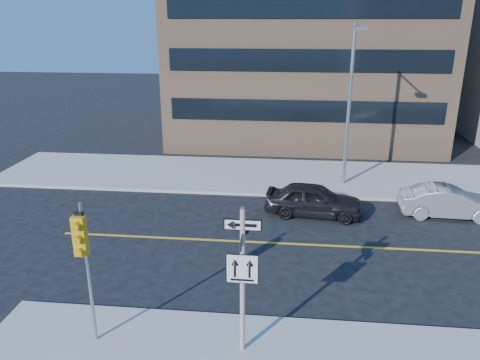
# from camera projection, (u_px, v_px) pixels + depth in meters

# --- Properties ---
(ground) EXTENTS (120.00, 120.00, 0.00)m
(ground) POSITION_uv_depth(u_px,v_px,m) (250.00, 300.00, 14.74)
(ground) COLOR black
(ground) RESTS_ON ground
(sign_pole) EXTENTS (0.92, 0.92, 4.06)m
(sign_pole) POSITION_uv_depth(u_px,v_px,m) (242.00, 273.00, 11.57)
(sign_pole) COLOR white
(sign_pole) RESTS_ON near_sidewalk
(traffic_signal) EXTENTS (0.32, 0.45, 4.00)m
(traffic_signal) POSITION_uv_depth(u_px,v_px,m) (82.00, 247.00, 11.63)
(traffic_signal) COLOR gray
(traffic_signal) RESTS_ON near_sidewalk
(parked_car_a) EXTENTS (2.21, 4.46, 1.46)m
(parked_car_a) POSITION_uv_depth(u_px,v_px,m) (314.00, 200.00, 20.81)
(parked_car_a) COLOR black
(parked_car_a) RESTS_ON ground
(parked_car_b) EXTENTS (1.64, 4.24, 1.38)m
(parked_car_b) POSITION_uv_depth(u_px,v_px,m) (449.00, 202.00, 20.68)
(parked_car_b) COLOR gray
(parked_car_b) RESTS_ON ground
(streetlight_a) EXTENTS (0.55, 2.25, 8.00)m
(streetlight_a) POSITION_uv_depth(u_px,v_px,m) (350.00, 96.00, 22.87)
(streetlight_a) COLOR gray
(streetlight_a) RESTS_ON far_sidewalk
(building_brick) EXTENTS (18.00, 18.00, 18.00)m
(building_brick) POSITION_uv_depth(u_px,v_px,m) (305.00, 9.00, 35.03)
(building_brick) COLOR #A37B5A
(building_brick) RESTS_ON ground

